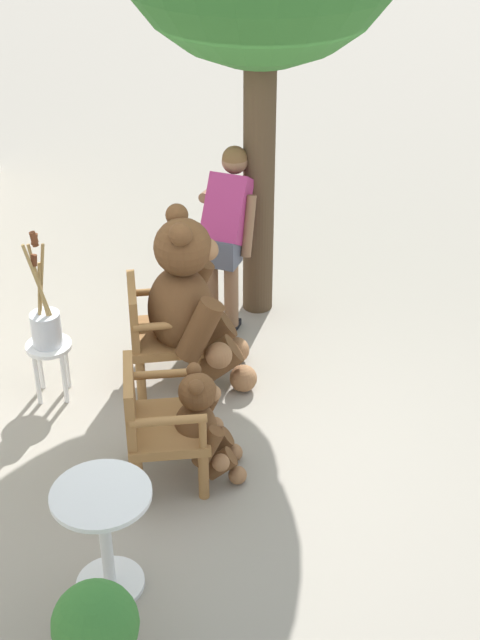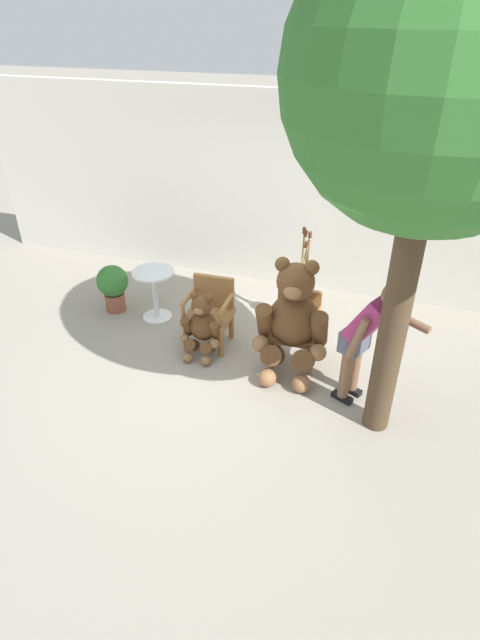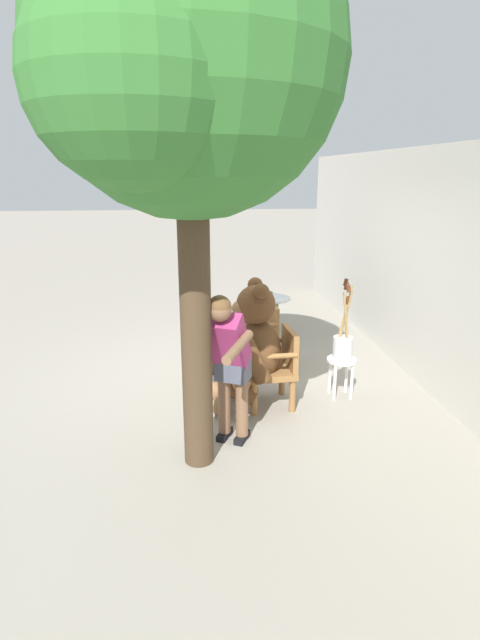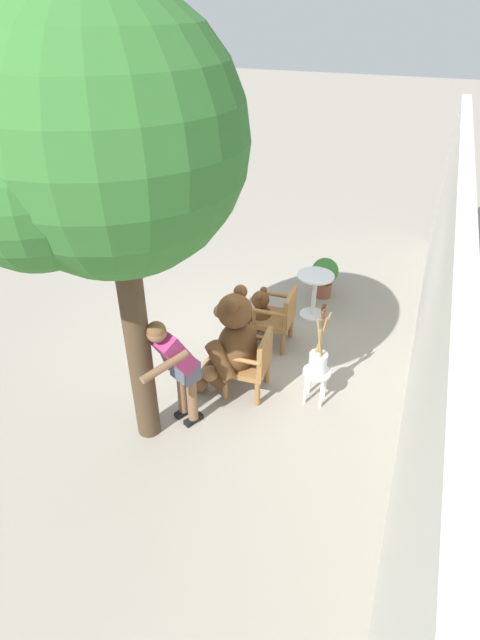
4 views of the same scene
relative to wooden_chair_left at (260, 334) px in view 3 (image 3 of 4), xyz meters
name	(u,v)px [view 3 (image 3 of 4)]	position (x,y,z in m)	size (l,w,h in m)	color
ground_plane	(229,385)	(0.55, -0.46, -0.46)	(60.00, 60.00, 0.00)	gray
back_wall	(428,268)	(0.55, 1.94, 0.94)	(10.00, 0.16, 2.80)	beige
wooden_chair_left	(260,334)	(0.00, 0.00, 0.00)	(0.58, 0.54, 0.86)	olive
wooden_chair_right	(275,365)	(1.10, 0.00, 0.00)	(0.59, 0.55, 0.86)	olive
teddy_bear_large	(252,346)	(1.11, -0.26, 0.23)	(0.85, 0.82, 1.42)	brown
teddy_bear_small	(238,339)	(0.00, -0.29, -0.05)	(0.50, 0.48, 0.84)	brown
person_visitor	(228,356)	(1.94, -0.58, 0.44)	(0.87, 0.50, 1.52)	black
white_stool	(341,367)	(0.99, 0.80, -0.11)	(0.34, 0.34, 0.46)	white
brush_bucket	(343,343)	(0.99, 0.80, 0.19)	(0.22, 0.22, 0.93)	silver
round_side_table	(271,315)	(-0.92, 0.30, -0.01)	(0.56, 0.56, 0.72)	silver
patio_tree	(181,65)	(2.27, -0.93, 2.76)	(2.42, 2.30, 4.43)	#473523
potted_plant	(265,307)	(-1.58, 0.32, -0.07)	(0.44, 0.44, 0.68)	brown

